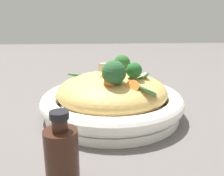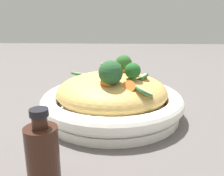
% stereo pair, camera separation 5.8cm
% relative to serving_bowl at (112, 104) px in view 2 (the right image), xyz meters
% --- Properties ---
extents(ground_plane, '(3.00, 3.00, 0.00)m').
position_rel_serving_bowl_xyz_m(ground_plane, '(0.00, 0.00, -0.03)').
color(ground_plane, '#575150').
extents(serving_bowl, '(0.33, 0.33, 0.06)m').
position_rel_serving_bowl_xyz_m(serving_bowl, '(0.00, 0.00, 0.00)').
color(serving_bowl, white).
rests_on(serving_bowl, ground_plane).
extents(noodle_heap, '(0.26, 0.26, 0.08)m').
position_rel_serving_bowl_xyz_m(noodle_heap, '(0.00, -0.00, 0.03)').
color(noodle_heap, tan).
rests_on(noodle_heap, serving_bowl).
extents(broccoli_florets, '(0.10, 0.17, 0.06)m').
position_rel_serving_bowl_xyz_m(broccoli_florets, '(0.02, -0.03, 0.09)').
color(broccoli_florets, '#92B96F').
rests_on(broccoli_florets, serving_bowl).
extents(carrot_coins, '(0.12, 0.13, 0.03)m').
position_rel_serving_bowl_xyz_m(carrot_coins, '(0.02, -0.04, 0.07)').
color(carrot_coins, orange).
rests_on(carrot_coins, serving_bowl).
extents(zucchini_slices, '(0.21, 0.19, 0.05)m').
position_rel_serving_bowl_xyz_m(zucchini_slices, '(0.00, -0.01, 0.06)').
color(zucchini_slices, beige).
rests_on(zucchini_slices, serving_bowl).
extents(chicken_chunks, '(0.06, 0.06, 0.03)m').
position_rel_serving_bowl_xyz_m(chicken_chunks, '(0.00, 0.04, 0.08)').
color(chicken_chunks, '#C4B894').
rests_on(chicken_chunks, serving_bowl).
extents(soy_sauce_bottle, '(0.04, 0.04, 0.12)m').
position_rel_serving_bowl_xyz_m(soy_sauce_bottle, '(-0.08, -0.26, 0.02)').
color(soy_sauce_bottle, '#381E14').
rests_on(soy_sauce_bottle, ground_plane).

